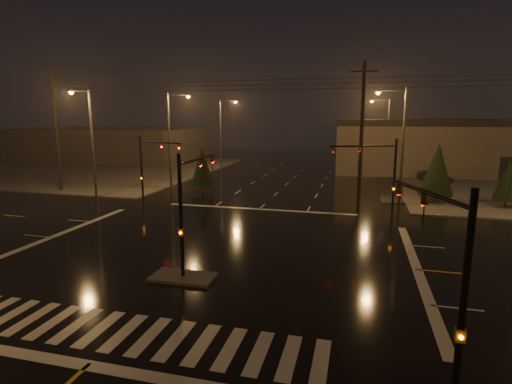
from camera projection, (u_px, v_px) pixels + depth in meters
The scene contains 22 objects.
ground at pixel (213, 252), 22.86m from camera, with size 140.00×140.00×0.00m, color black.
sidewalk_nw at pixel (93, 169), 58.76m from camera, with size 36.00×36.00×0.12m, color #44423D.
median_island at pixel (183, 277), 19.04m from camera, with size 3.00×1.60×0.15m, color #44423D.
crosswalk at pixel (124, 332), 14.30m from camera, with size 15.00×2.60×0.01m, color beige.
stop_bar_near at pixel (88, 365), 12.40m from camera, with size 16.00×0.50×0.01m, color beige.
stop_bar_far at pixel (259, 209), 33.33m from camera, with size 16.00×0.50×0.01m, color beige.
commercial_block at pixel (111, 144), 70.90m from camera, with size 30.00×18.00×5.60m, color #403A38.
signal_mast_median at pixel (189, 198), 19.24m from camera, with size 0.25×4.59×6.00m.
signal_mast_ne at pixel (381, 169), 29.46m from camera, with size 4.84×1.86×6.00m.
signal_mast_nw at pixel (149, 162), 34.13m from camera, with size 4.84×1.86×6.00m.
signal_mast_se at pixel (447, 269), 10.38m from camera, with size 1.55×3.87×6.00m.
streetlight_1 at pixel (172, 134), 41.65m from camera, with size 2.77×0.32×10.00m.
streetlight_2 at pixel (222, 129), 56.87m from camera, with size 2.77×0.32×10.00m.
streetlight_3 at pixel (400, 138), 34.25m from camera, with size 2.77×0.32×10.00m.
streetlight_4 at pixel (386, 130), 53.28m from camera, with size 2.77×0.32×10.00m.
streetlight_5 at pixel (90, 137), 36.36m from camera, with size 0.32×2.77×10.00m.
utility_pole_0 at pixel (56, 131), 40.45m from camera, with size 2.20×0.32×12.00m.
utility_pole_1 at pixel (362, 135), 33.07m from camera, with size 2.20×0.32×12.00m.
conifer_0 at pixel (437, 169), 35.28m from camera, with size 2.97×2.97×5.34m.
conifer_1 at pixel (508, 181), 33.19m from camera, with size 2.13×2.13×4.03m.
conifer_3 at pixel (202, 167), 40.26m from camera, with size 2.46×2.46×4.54m.
car_parked at pixel (435, 176), 46.81m from camera, with size 1.77×4.39×1.50m, color black.
Camera 1 is at (7.87, -20.51, 7.62)m, focal length 28.00 mm.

